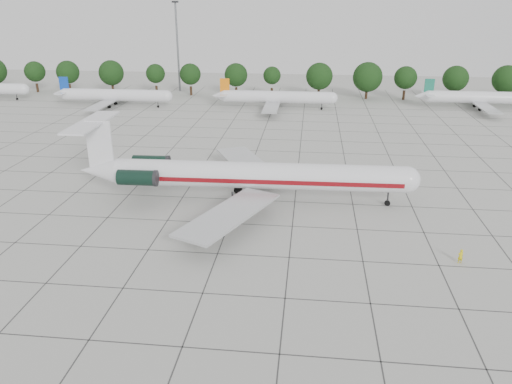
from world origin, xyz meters
TOP-DOWN VIEW (x-y plane):
  - ground at (0.00, 0.00)m, footprint 260.00×260.00m
  - apron_joints at (0.00, 15.00)m, footprint 170.00×170.00m
  - main_airliner at (0.37, 7.58)m, footprint 47.13×37.03m
  - ground_crew at (26.32, -7.16)m, footprint 0.68×0.53m
  - bg_airliner_b at (-40.78, 67.22)m, footprint 28.24×27.20m
  - bg_airliner_c at (1.00, 69.25)m, footprint 28.24×27.20m
  - bg_airliner_d at (52.48, 74.41)m, footprint 28.24×27.20m
  - tree_line at (-11.68, 85.00)m, footprint 249.86×8.44m
  - floodlight_mast at (-30.00, 92.00)m, footprint 1.60×1.60m

SIDE VIEW (x-z plane):
  - ground at x=0.00m, z-range 0.00..0.00m
  - apron_joints at x=0.00m, z-range 0.00..0.02m
  - ground_crew at x=26.32m, z-range 0.00..1.65m
  - bg_airliner_b at x=-40.78m, z-range -0.79..6.61m
  - bg_airliner_c at x=1.00m, z-range -0.79..6.61m
  - bg_airliner_d at x=52.48m, z-range -0.79..6.61m
  - main_airliner at x=0.37m, z-range -1.62..9.42m
  - tree_line at x=-11.68m, z-range 0.87..11.09m
  - floodlight_mast at x=-30.00m, z-range 1.56..27.01m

